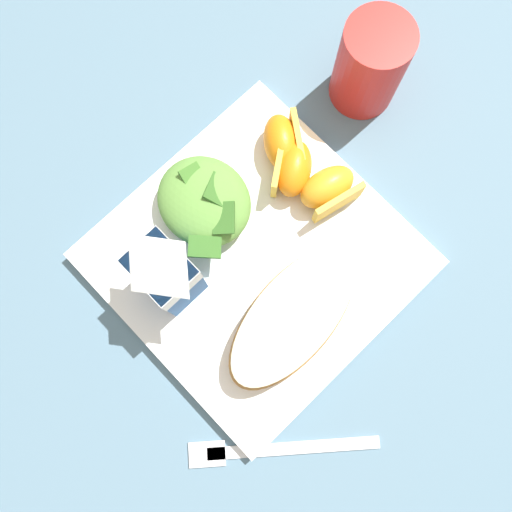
{
  "coord_description": "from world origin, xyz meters",
  "views": [
    {
      "loc": [
        -0.08,
        0.07,
        0.57
      ],
      "look_at": [
        0.0,
        0.0,
        0.03
      ],
      "focal_mm": 38.46,
      "sensor_mm": 36.0,
      "label": 1
    }
  ],
  "objects_px": {
    "white_plate": "(256,259)",
    "metal_fork": "(268,450)",
    "cheesy_pizza_bread": "(293,317)",
    "orange_wedge_front": "(331,191)",
    "milk_carton": "(164,272)",
    "drinking_red_cup": "(370,65)",
    "orange_wedge_middle": "(292,168)",
    "orange_wedge_rear": "(283,142)",
    "green_salad_pile": "(202,203)"
  },
  "relations": [
    {
      "from": "drinking_red_cup",
      "to": "metal_fork",
      "type": "bearing_deg",
      "value": 120.75
    },
    {
      "from": "cheesy_pizza_bread",
      "to": "metal_fork",
      "type": "xyz_separation_m",
      "value": [
        -0.08,
        0.11,
        -0.03
      ]
    },
    {
      "from": "milk_carton",
      "to": "orange_wedge_front",
      "type": "height_order",
      "value": "milk_carton"
    },
    {
      "from": "white_plate",
      "to": "orange_wedge_front",
      "type": "distance_m",
      "value": 0.1
    },
    {
      "from": "metal_fork",
      "to": "drinking_red_cup",
      "type": "xyz_separation_m",
      "value": [
        0.2,
        -0.34,
        0.05
      ]
    },
    {
      "from": "orange_wedge_front",
      "to": "orange_wedge_rear",
      "type": "distance_m",
      "value": 0.07
    },
    {
      "from": "orange_wedge_front",
      "to": "orange_wedge_rear",
      "type": "bearing_deg",
      "value": -1.6
    },
    {
      "from": "milk_carton",
      "to": "orange_wedge_middle",
      "type": "bearing_deg",
      "value": -90.41
    },
    {
      "from": "green_salad_pile",
      "to": "orange_wedge_middle",
      "type": "bearing_deg",
      "value": -111.71
    },
    {
      "from": "cheesy_pizza_bread",
      "to": "drinking_red_cup",
      "type": "distance_m",
      "value": 0.27
    },
    {
      "from": "orange_wedge_front",
      "to": "orange_wedge_rear",
      "type": "xyz_separation_m",
      "value": [
        0.07,
        -0.0,
        0.0
      ]
    },
    {
      "from": "green_salad_pile",
      "to": "metal_fork",
      "type": "height_order",
      "value": "green_salad_pile"
    },
    {
      "from": "milk_carton",
      "to": "drinking_red_cup",
      "type": "bearing_deg",
      "value": -86.34
    },
    {
      "from": "orange_wedge_middle",
      "to": "orange_wedge_rear",
      "type": "distance_m",
      "value": 0.03
    },
    {
      "from": "milk_carton",
      "to": "orange_wedge_rear",
      "type": "height_order",
      "value": "milk_carton"
    },
    {
      "from": "orange_wedge_front",
      "to": "drinking_red_cup",
      "type": "height_order",
      "value": "drinking_red_cup"
    },
    {
      "from": "drinking_red_cup",
      "to": "milk_carton",
      "type": "bearing_deg",
      "value": 93.66
    },
    {
      "from": "milk_carton",
      "to": "drinking_red_cup",
      "type": "distance_m",
      "value": 0.3
    },
    {
      "from": "green_salad_pile",
      "to": "milk_carton",
      "type": "relative_size",
      "value": 0.97
    },
    {
      "from": "cheesy_pizza_bread",
      "to": "orange_wedge_rear",
      "type": "bearing_deg",
      "value": -41.21
    },
    {
      "from": "orange_wedge_front",
      "to": "drinking_red_cup",
      "type": "bearing_deg",
      "value": -61.67
    },
    {
      "from": "cheesy_pizza_bread",
      "to": "milk_carton",
      "type": "relative_size",
      "value": 1.61
    },
    {
      "from": "metal_fork",
      "to": "drinking_red_cup",
      "type": "height_order",
      "value": "drinking_red_cup"
    },
    {
      "from": "milk_carton",
      "to": "white_plate",
      "type": "bearing_deg",
      "value": -117.43
    },
    {
      "from": "orange_wedge_front",
      "to": "green_salad_pile",
      "type": "bearing_deg",
      "value": 51.74
    },
    {
      "from": "white_plate",
      "to": "milk_carton",
      "type": "bearing_deg",
      "value": 62.57
    },
    {
      "from": "milk_carton",
      "to": "orange_wedge_front",
      "type": "xyz_separation_m",
      "value": [
        -0.05,
        -0.18,
        -0.04
      ]
    },
    {
      "from": "orange_wedge_front",
      "to": "orange_wedge_middle",
      "type": "distance_m",
      "value": 0.05
    },
    {
      "from": "white_plate",
      "to": "drinking_red_cup",
      "type": "bearing_deg",
      "value": -74.93
    },
    {
      "from": "white_plate",
      "to": "metal_fork",
      "type": "distance_m",
      "value": 0.19
    },
    {
      "from": "white_plate",
      "to": "metal_fork",
      "type": "relative_size",
      "value": 1.8
    },
    {
      "from": "milk_carton",
      "to": "orange_wedge_middle",
      "type": "height_order",
      "value": "milk_carton"
    },
    {
      "from": "white_plate",
      "to": "cheesy_pizza_bread",
      "type": "relative_size",
      "value": 1.58
    },
    {
      "from": "white_plate",
      "to": "milk_carton",
      "type": "xyz_separation_m",
      "value": [
        0.04,
        0.08,
        0.07
      ]
    },
    {
      "from": "orange_wedge_front",
      "to": "metal_fork",
      "type": "height_order",
      "value": "orange_wedge_front"
    },
    {
      "from": "white_plate",
      "to": "drinking_red_cup",
      "type": "xyz_separation_m",
      "value": [
        0.06,
        -0.22,
        0.04
      ]
    },
    {
      "from": "orange_wedge_middle",
      "to": "white_plate",
      "type": "bearing_deg",
      "value": 113.75
    },
    {
      "from": "orange_wedge_front",
      "to": "white_plate",
      "type": "bearing_deg",
      "value": 86.84
    },
    {
      "from": "white_plate",
      "to": "cheesy_pizza_bread",
      "type": "height_order",
      "value": "cheesy_pizza_bread"
    },
    {
      "from": "metal_fork",
      "to": "orange_wedge_rear",
      "type": "bearing_deg",
      "value": -46.9
    },
    {
      "from": "milk_carton",
      "to": "metal_fork",
      "type": "xyz_separation_m",
      "value": [
        -0.18,
        0.05,
        -0.07
      ]
    },
    {
      "from": "orange_wedge_middle",
      "to": "drinking_red_cup",
      "type": "xyz_separation_m",
      "value": [
        0.02,
        -0.13,
        0.02
      ]
    },
    {
      "from": "cheesy_pizza_bread",
      "to": "orange_wedge_front",
      "type": "distance_m",
      "value": 0.13
    },
    {
      "from": "green_salad_pile",
      "to": "orange_wedge_middle",
      "type": "relative_size",
      "value": 1.54
    },
    {
      "from": "white_plate",
      "to": "metal_fork",
      "type": "xyz_separation_m",
      "value": [
        -0.14,
        0.12,
        -0.01
      ]
    },
    {
      "from": "orange_wedge_front",
      "to": "orange_wedge_middle",
      "type": "bearing_deg",
      "value": 14.2
    },
    {
      "from": "orange_wedge_front",
      "to": "drinking_red_cup",
      "type": "relative_size",
      "value": 0.63
    },
    {
      "from": "milk_carton",
      "to": "orange_wedge_front",
      "type": "distance_m",
      "value": 0.19
    },
    {
      "from": "orange_wedge_middle",
      "to": "metal_fork",
      "type": "height_order",
      "value": "orange_wedge_middle"
    },
    {
      "from": "orange_wedge_middle",
      "to": "metal_fork",
      "type": "bearing_deg",
      "value": 130.97
    }
  ]
}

